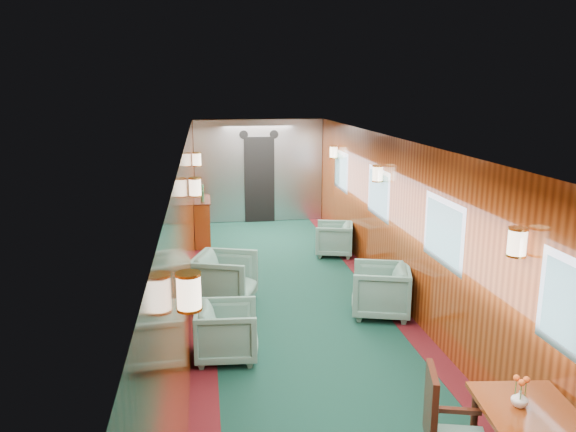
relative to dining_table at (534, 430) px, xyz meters
The scene contains 12 objects.
room 3.95m from the dining_table, 106.53° to the left, with size 12.00×12.10×2.40m.
bulkhead 9.65m from the dining_table, 96.47° to the left, with size 2.98×0.17×2.39m.
windows_right 4.01m from the dining_table, 84.13° to the left, with size 0.02×8.60×0.80m.
wall_sconces 4.51m from the dining_table, 104.41° to the left, with size 2.97×7.97×0.25m.
dining_table is the anchor object (origin of this frame).
side_chair 0.63m from the dining_table, 163.79° to the left, with size 0.57×0.59×1.05m.
credenza 8.15m from the dining_table, 107.33° to the left, with size 0.32×1.03×1.20m.
flower_vase 0.23m from the dining_table, 112.05° to the left, with size 0.13×0.13×0.13m, color silver.
armchair_left_near 3.49m from the dining_table, 128.35° to the left, with size 0.70×0.72×0.65m, color #1F4944.
armchair_left_far 4.89m from the dining_table, 115.60° to the left, with size 0.82×0.84×0.76m, color #1F4944.
armchair_right_near 3.70m from the dining_table, 89.83° to the left, with size 0.77×0.79×0.72m, color #1F4944.
armchair_right_far 6.59m from the dining_table, 89.77° to the left, with size 0.67×0.69×0.63m, color #1F4944.
Camera 1 is at (-1.28, -7.05, 3.12)m, focal length 35.00 mm.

